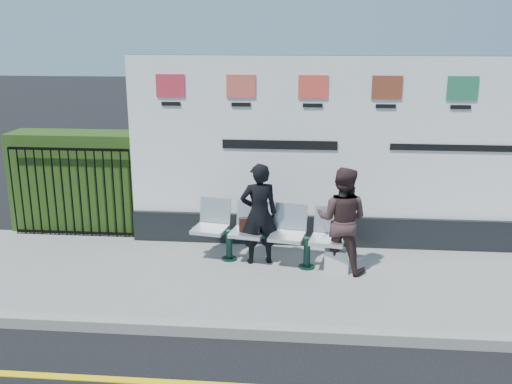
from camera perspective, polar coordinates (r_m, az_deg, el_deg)
pavement at (r=8.26m, az=9.49°, el=-8.89°), size 14.00×3.00×0.12m
kerb at (r=6.93m, az=10.37°, el=-13.99°), size 14.00×0.18×0.14m
billboard at (r=9.15m, az=12.42°, el=2.41°), size 8.00×0.30×3.00m
hedge at (r=10.39m, az=-17.06°, el=1.10°), size 2.35×0.70×1.70m
railing at (r=10.01m, az=-17.97°, el=0.00°), size 2.05×0.06×1.54m
bench at (r=8.53m, az=1.14°, el=-5.63°), size 2.35×0.97×0.49m
woman_left at (r=8.41m, az=0.29°, el=-2.20°), size 0.63×0.50×1.53m
woman_right at (r=8.21m, az=8.59°, el=-2.78°), size 0.88×0.77×1.54m
handbag_brown at (r=8.49m, az=-0.81°, el=-3.25°), size 0.28×0.18×0.21m
carrier_bag_white at (r=8.35m, az=8.02°, el=-6.84°), size 0.34×0.20×0.34m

